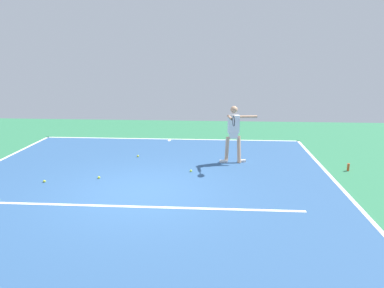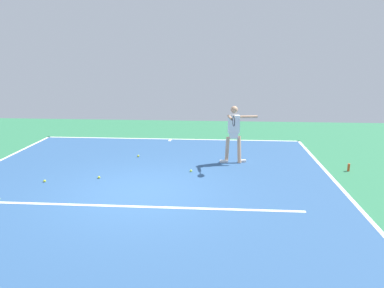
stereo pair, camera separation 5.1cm
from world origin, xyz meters
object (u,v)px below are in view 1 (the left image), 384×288
object	(u,v)px
tennis_ball_by_sideline	(99,177)
tennis_player	(234,130)
tennis_ball_centre_court	(138,156)
water_bottle	(348,167)
tennis_ball_near_service_line	(191,171)
tennis_ball_far_corner	(44,181)

from	to	relation	value
tennis_ball_by_sideline	tennis_player	bearing A→B (deg)	-154.11
tennis_ball_centre_court	water_bottle	size ratio (longest dim) A/B	0.30
tennis_ball_near_service_line	tennis_ball_by_sideline	bearing A→B (deg)	17.25
tennis_player	tennis_ball_by_sideline	xyz separation A→B (m)	(3.69, 1.79, -0.99)
tennis_player	water_bottle	world-z (taller)	tennis_player
tennis_ball_by_sideline	tennis_ball_centre_court	bearing A→B (deg)	-105.22
water_bottle	tennis_ball_by_sideline	bearing A→B (deg)	9.51
tennis_player	water_bottle	distance (m)	3.47
tennis_ball_near_service_line	water_bottle	size ratio (longest dim) A/B	0.30
tennis_ball_far_corner	tennis_ball_near_service_line	distance (m)	3.96
tennis_ball_by_sideline	tennis_ball_centre_court	world-z (taller)	same
tennis_ball_by_sideline	water_bottle	world-z (taller)	water_bottle
tennis_player	tennis_ball_by_sideline	bearing A→B (deg)	18.00
tennis_ball_far_corner	tennis_ball_centre_court	world-z (taller)	same
tennis_ball_far_corner	tennis_ball_centre_court	xyz separation A→B (m)	(-1.94, -2.60, 0.00)
tennis_ball_by_sideline	tennis_ball_near_service_line	bearing A→B (deg)	-162.75
tennis_ball_near_service_line	water_bottle	world-z (taller)	water_bottle
tennis_ball_far_corner	water_bottle	bearing A→B (deg)	-169.36
tennis_player	tennis_ball_far_corner	distance (m)	5.57
tennis_player	tennis_ball_centre_court	bearing A→B (deg)	-15.53
tennis_ball_centre_court	tennis_player	bearing A→B (deg)	172.36
tennis_ball_far_corner	tennis_ball_centre_court	bearing A→B (deg)	-126.72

